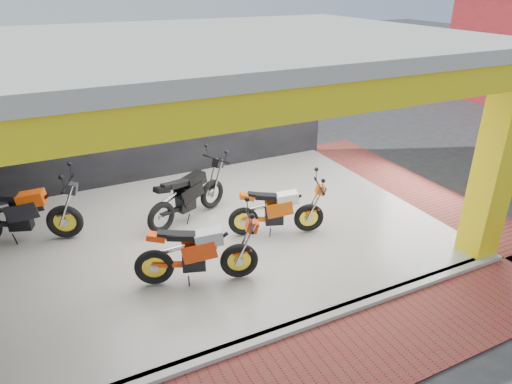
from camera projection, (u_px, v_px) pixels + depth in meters
ground at (272, 288)px, 7.38m from camera, size 80.00×80.00×0.00m
showroom_floor at (224, 229)px, 8.98m from camera, size 8.00×6.00×0.10m
showroom_ceiling at (218, 41)px, 7.47m from camera, size 8.40×6.40×0.20m
back_wall at (172, 108)px, 10.78m from camera, size 8.20×0.20×3.50m
corner_column at (495, 165)px, 7.52m from camera, size 0.50×0.50×3.50m
header_beam_front at (317, 99)px, 5.16m from camera, size 8.40×0.30×0.40m
header_beam_right at (403, 46)px, 9.19m from camera, size 0.30×6.40×0.40m
floor_kerb at (305, 324)px, 6.53m from camera, size 8.00×0.20×0.10m
paver_front at (337, 363)px, 5.91m from camera, size 9.00×1.40×0.03m
paver_right at (410, 187)px, 10.91m from camera, size 1.40×7.00×0.03m
moto_hero at (309, 205)px, 8.55m from camera, size 2.05×1.32×1.17m
moto_row_a at (239, 245)px, 7.18m from camera, size 2.20×1.37×1.26m
moto_row_b at (211, 181)px, 9.43m from camera, size 2.22×1.55×1.28m
moto_row_c at (62, 206)px, 8.30m from camera, size 2.36×1.49×1.35m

